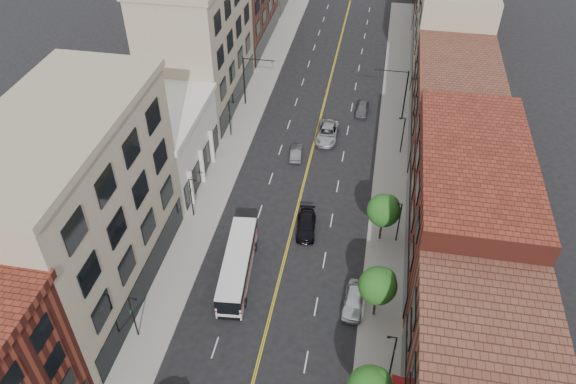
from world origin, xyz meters
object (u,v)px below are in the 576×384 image
Objects in this scene: city_bus at (237,265)px; car_lane_a at (306,225)px; car_lane_b at (327,133)px; car_lane_behind at (296,152)px; car_lane_c at (362,108)px; car_parked_far at (354,300)px.

car_lane_a is at bearing 48.73° from city_bus.
city_bus is 25.92m from car_lane_b.
car_lane_c reaches higher than car_lane_behind.
car_lane_b is at bearing 72.34° from city_bus.
car_lane_b is (3.30, 4.72, 0.18)m from car_lane_behind.
car_lane_b is at bearing -131.17° from car_lane_behind.
car_lane_behind is 13.37m from car_lane_a.
city_bus is 2.70× the size of car_lane_c.
car_parked_far is 1.14× the size of car_lane_c.
car_lane_behind is (2.23, 20.58, -1.00)m from city_bus.
car_lane_c is (4.00, 24.78, -0.01)m from car_lane_a.
car_parked_far is 24.07m from car_lane_behind.
city_bus reaches higher than car_lane_c.
car_lane_b is 8.15m from car_lane_c.
car_lane_c is at bearing -127.93° from car_lane_behind.
car_lane_a reaches higher than car_lane_behind.
car_lane_behind is 0.94× the size of car_lane_c.
car_lane_b reaches higher than car_lane_c.
car_lane_behind is at bearing 78.48° from city_bus.
car_lane_a is (-5.90, 9.29, -0.09)m from car_parked_far.
car_lane_c is (7.30, 11.82, 0.06)m from car_lane_behind.
city_bus is at bearing -102.50° from car_lane_b.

